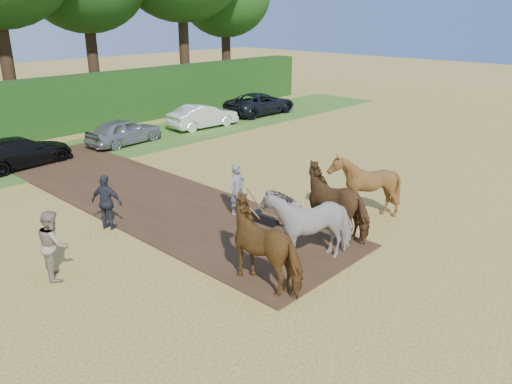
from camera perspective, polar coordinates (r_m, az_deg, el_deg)
name	(u,v)px	position (r m, az deg, el deg)	size (l,w,h in m)	color
ground	(253,276)	(12.84, -0.35, -9.61)	(120.00, 120.00, 0.00)	gold
earth_strip	(143,195)	(18.65, -12.83, -0.31)	(4.50, 17.00, 0.05)	#472D1C
grass_verge	(20,165)	(24.01, -25.34, 2.77)	(50.00, 5.00, 0.03)	#38601E
spectator_near	(53,244)	(13.43, -22.15, -5.54)	(0.86, 0.67, 1.78)	tan
spectator_far	(107,202)	(15.81, -16.69, -1.14)	(1.02, 0.42, 1.74)	#23262F
plough_team	(321,210)	(14.27, 7.47, -2.05)	(6.77, 5.09, 2.07)	brown
parked_cars	(48,145)	(24.37, -22.66, 5.00)	(35.74, 2.98, 1.38)	silver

